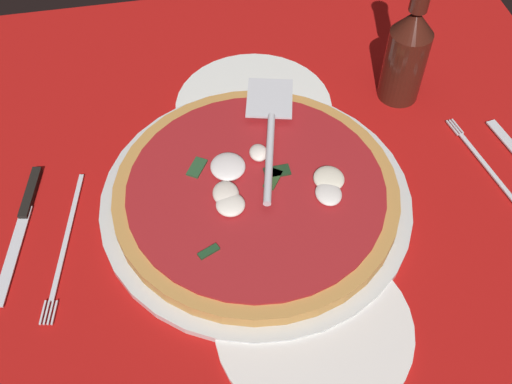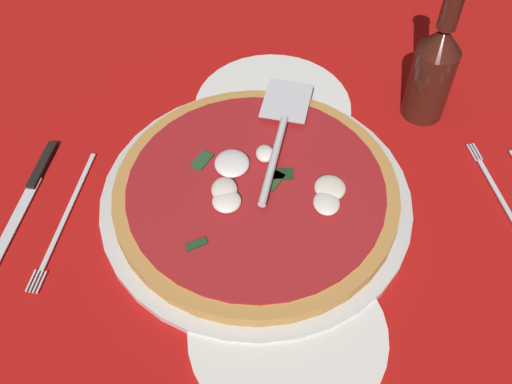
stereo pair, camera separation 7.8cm
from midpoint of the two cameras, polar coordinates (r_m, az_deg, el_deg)
ground_plane at (r=79.68cm, az=4.50°, el=-1.85°), size 96.90×96.90×0.80cm
checker_pattern at (r=79.32cm, az=4.52°, el=-1.66°), size 96.90×96.90×0.10cm
pizza_pan at (r=79.04cm, az=2.81°, el=-0.92°), size 40.40×40.40×1.33cm
dinner_plate_left at (r=69.82cm, az=6.28°, el=-13.37°), size 22.41×22.41×1.00cm
dinner_plate_right at (r=90.86cm, az=4.06°, el=7.81°), size 23.17×23.17×1.00cm
pizza at (r=77.68cm, az=2.88°, el=-0.15°), size 36.71×36.71×3.27cm
pizza_server at (r=81.69cm, az=4.91°, el=5.80°), size 23.10×9.01×1.00cm
place_setting_far at (r=82.18cm, az=-16.56°, el=-1.41°), size 23.78×17.02×1.40cm
beer_bottle at (r=89.17cm, az=18.88°, el=10.90°), size 6.07×6.07×23.73cm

